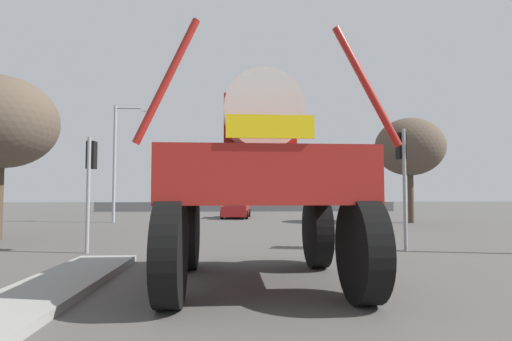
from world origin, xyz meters
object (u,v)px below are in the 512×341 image
Objects in this scene: sedan_ahead at (236,208)px; bare_tree_right at (410,147)px; traffic_signal_near_right at (402,162)px; bare_tree_far_center at (240,164)px; traffic_signal_near_left at (91,169)px; oversize_sprayer at (260,179)px; bare_tree_left at (0,122)px; streetlight_far_left at (118,156)px.

bare_tree_right reaches higher than sedan_ahead.
bare_tree_far_center is at bearing 99.69° from traffic_signal_near_right.
oversize_sprayer is at bearing -42.37° from traffic_signal_near_left.
bare_tree_left is at bearing 150.11° from sedan_ahead.
traffic_signal_near_right is 12.32m from bare_tree_right.
traffic_signal_near_right is at bearing -13.41° from bare_tree_left.
bare_tree_left is (-9.14, -12.87, 3.77)m from sedan_ahead.
streetlight_far_left is at bearing 124.37° from sedan_ahead.
traffic_signal_near_right is 0.60× the size of bare_tree_left.
bare_tree_right is (10.38, -5.27, 3.82)m from sedan_ahead.
streetlight_far_left is at bearing 23.17° from oversize_sprayer.
bare_tree_left reaches higher than bare_tree_far_center.
bare_tree_right is (14.90, 11.00, 2.02)m from traffic_signal_near_left.
streetlight_far_left is at bearing 102.40° from traffic_signal_near_left.
sedan_ahead is 17.19m from traffic_signal_near_right.
oversize_sprayer is at bearing -173.61° from sedan_ahead.
traffic_signal_near_right reaches higher than traffic_signal_near_left.
traffic_signal_near_right is 0.63× the size of bare_tree_far_center.
bare_tree_right is 18.95m from bare_tree_far_center.
streetlight_far_left reaches higher than traffic_signal_near_left.
oversize_sprayer is at bearing -90.32° from bare_tree_far_center.
traffic_signal_near_left is at bearing -36.32° from bare_tree_left.
streetlight_far_left reaches higher than bare_tree_right.
sedan_ahead is at bearing 54.60° from bare_tree_left.
traffic_signal_near_left is at bearing 179.97° from traffic_signal_near_right.
oversize_sprayer reaches higher than traffic_signal_near_right.
bare_tree_far_center reaches higher than traffic_signal_near_left.
sedan_ahead is 0.68× the size of bare_tree_right.
traffic_signal_near_left is at bearing -143.56° from bare_tree_right.
traffic_signal_near_right is (5.13, -16.27, 2.06)m from sedan_ahead.
traffic_signal_near_right is 0.60× the size of bare_tree_right.
traffic_signal_near_right is (9.66, -0.01, 0.26)m from traffic_signal_near_left.
oversize_sprayer is 20.73m from sedan_ahead.
traffic_signal_near_left is at bearing 46.49° from oversize_sprayer.
oversize_sprayer is 6.57m from traffic_signal_near_left.
sedan_ahead is at bearing 28.86° from streetlight_far_left.
bare_tree_far_center is (-9.88, 16.17, 0.14)m from bare_tree_right.
oversize_sprayer is 12.51m from bare_tree_left.
bare_tree_far_center is at bearing 67.93° from bare_tree_left.
bare_tree_left is (-14.28, 3.40, 1.71)m from traffic_signal_near_right.
traffic_signal_near_left is 0.55× the size of bare_tree_right.
traffic_signal_near_right is 17.47m from streetlight_far_left.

